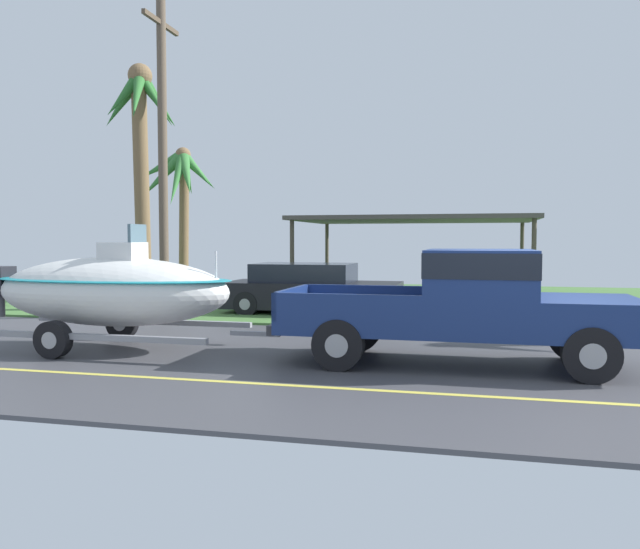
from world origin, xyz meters
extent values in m
cube|color=#424247|center=(0.00, 0.00, -0.03)|extent=(36.00, 8.00, 0.06)
cube|color=#477538|center=(0.00, 11.00, 0.00)|extent=(36.00, 14.00, 0.11)
cube|color=#DBCC4C|center=(0.00, -1.80, 0.00)|extent=(34.20, 0.12, 0.01)
cube|color=navy|center=(-1.17, 0.28, 0.63)|extent=(5.54, 2.03, 0.22)
cube|color=navy|center=(0.82, 0.28, 0.93)|extent=(1.55, 2.03, 0.38)
cube|color=navy|center=(-0.78, 0.28, 1.30)|extent=(1.66, 2.03, 1.12)
cube|color=black|center=(-0.78, 0.28, 1.63)|extent=(1.68, 2.05, 0.38)
cube|color=#112047|center=(-2.78, 0.28, 0.76)|extent=(2.33, 2.03, 0.04)
cube|color=navy|center=(-2.78, 1.25, 0.96)|extent=(2.33, 0.08, 0.45)
cube|color=navy|center=(-2.78, -0.70, 0.96)|extent=(2.33, 0.08, 0.45)
cube|color=navy|center=(-3.90, 0.28, 0.96)|extent=(0.08, 2.03, 0.45)
cube|color=#333338|center=(-4.00, 0.28, 0.57)|extent=(0.12, 1.82, 0.16)
sphere|color=#B2B2B7|center=(-4.12, 0.28, 0.62)|extent=(0.10, 0.10, 0.10)
cylinder|color=black|center=(0.75, 1.18, 0.40)|extent=(0.80, 0.28, 0.80)
cylinder|color=#9E9EA3|center=(0.75, 1.18, 0.40)|extent=(0.36, 0.29, 0.36)
cylinder|color=black|center=(0.75, -0.63, 0.40)|extent=(0.80, 0.28, 0.80)
cylinder|color=#9E9EA3|center=(0.75, -0.63, 0.40)|extent=(0.36, 0.29, 0.36)
cylinder|color=black|center=(-2.89, 1.18, 0.40)|extent=(0.80, 0.28, 0.80)
cylinder|color=#9E9EA3|center=(-2.89, 1.18, 0.40)|extent=(0.36, 0.29, 0.36)
cylinder|color=black|center=(-2.89, -0.63, 0.40)|extent=(0.80, 0.28, 0.80)
cylinder|color=#9E9EA3|center=(-2.89, -0.63, 0.40)|extent=(0.36, 0.29, 0.36)
cube|color=gray|center=(-4.57, 0.28, 0.38)|extent=(0.90, 0.10, 0.08)
cube|color=gray|center=(-7.35, 1.30, 0.38)|extent=(4.67, 0.12, 0.10)
cube|color=gray|center=(-7.35, -0.75, 0.38)|extent=(4.67, 0.12, 0.10)
cylinder|color=black|center=(-7.82, 1.36, 0.32)|extent=(0.64, 0.22, 0.64)
cylinder|color=#9E9EA3|center=(-7.82, 1.36, 0.32)|extent=(0.29, 0.23, 0.29)
cylinder|color=black|center=(-7.82, -0.81, 0.32)|extent=(0.64, 0.22, 0.64)
cylinder|color=#9E9EA3|center=(-7.82, -0.81, 0.32)|extent=(0.29, 0.23, 0.29)
ellipsoid|color=white|center=(-7.35, 0.28, 1.06)|extent=(4.57, 1.92, 1.27)
ellipsoid|color=teal|center=(-7.35, 0.28, 1.29)|extent=(4.66, 1.96, 0.12)
cube|color=silver|center=(-7.13, 0.28, 1.64)|extent=(0.70, 0.60, 0.65)
cube|color=slate|center=(-6.83, 0.28, 2.12)|extent=(0.06, 0.56, 0.36)
cube|color=black|center=(-9.76, 0.28, 1.22)|extent=(0.36, 0.44, 0.56)
cylinder|color=#4C4C51|center=(-9.76, 0.28, 0.87)|extent=(0.12, 0.12, 0.70)
cylinder|color=silver|center=(-5.30, 0.28, 1.57)|extent=(0.04, 0.04, 0.50)
cube|color=black|center=(-5.11, 6.40, 0.53)|extent=(4.70, 1.87, 0.70)
cube|color=black|center=(-5.35, 6.40, 1.13)|extent=(2.63, 1.72, 0.50)
cylinder|color=black|center=(-3.52, 7.25, 0.33)|extent=(0.66, 0.22, 0.66)
cylinder|color=#9E9EA3|center=(-3.52, 7.25, 0.33)|extent=(0.30, 0.23, 0.30)
cylinder|color=black|center=(-3.52, 5.55, 0.33)|extent=(0.66, 0.22, 0.66)
cylinder|color=#9E9EA3|center=(-3.52, 5.55, 0.33)|extent=(0.30, 0.23, 0.30)
cylinder|color=black|center=(-6.71, 7.25, 0.33)|extent=(0.66, 0.22, 0.66)
cylinder|color=#9E9EA3|center=(-6.71, 7.25, 0.33)|extent=(0.30, 0.23, 0.30)
cylinder|color=black|center=(-6.71, 5.55, 0.33)|extent=(0.66, 0.22, 0.66)
cylinder|color=#9E9EA3|center=(-6.71, 5.55, 0.33)|extent=(0.30, 0.23, 0.30)
cylinder|color=#4C4238|center=(0.82, 14.44, 1.33)|extent=(0.14, 0.14, 2.66)
cylinder|color=#4C4238|center=(0.82, 9.50, 1.33)|extent=(0.14, 0.14, 2.66)
cylinder|color=#4C4238|center=(-6.60, 14.44, 1.33)|extent=(0.14, 0.14, 2.66)
cylinder|color=#4C4238|center=(-6.60, 9.50, 1.33)|extent=(0.14, 0.14, 2.66)
cube|color=#4C4742|center=(-2.89, 11.97, 2.73)|extent=(7.92, 5.44, 0.14)
cylinder|color=brown|center=(-9.98, 8.67, 2.37)|extent=(0.31, 0.49, 4.74)
cone|color=#387A38|center=(-9.49, 8.64, 4.22)|extent=(1.28, 0.45, 1.29)
cone|color=#387A38|center=(-9.61, 9.06, 4.21)|extent=(1.15, 1.18, 1.28)
cone|color=#387A38|center=(-10.09, 9.20, 4.15)|extent=(0.58, 1.36, 1.39)
cone|color=#387A38|center=(-10.45, 9.27, 4.21)|extent=(1.40, 1.63, 1.37)
cone|color=#387A38|center=(-10.73, 8.58, 4.36)|extent=(1.71, 0.61, 1.11)
cone|color=#387A38|center=(-10.50, 8.21, 4.01)|extent=(1.52, 1.43, 1.73)
cone|color=#387A38|center=(-9.86, 7.98, 3.90)|extent=(0.67, 1.73, 1.91)
cone|color=#387A38|center=(-9.64, 8.19, 4.08)|extent=(1.22, 1.47, 1.60)
sphere|color=brown|center=(-9.98, 8.67, 4.73)|extent=(0.49, 0.49, 0.49)
cylinder|color=brown|center=(-10.04, 6.16, 3.31)|extent=(0.42, 0.61, 6.62)
cone|color=#2D6B2D|center=(-9.52, 6.08, 5.87)|extent=(1.36, 0.51, 1.67)
cone|color=#2D6B2D|center=(-9.79, 6.70, 5.99)|extent=(1.02, 1.53, 1.53)
cone|color=#2D6B2D|center=(-10.27, 6.66, 6.04)|extent=(0.98, 1.47, 1.44)
cone|color=#2D6B2D|center=(-10.58, 6.14, 5.93)|extent=(1.41, 0.48, 1.63)
cone|color=#2D6B2D|center=(-10.30, 5.73, 5.99)|extent=(1.02, 1.34, 1.50)
cone|color=#2D6B2D|center=(-9.74, 5.43, 5.88)|extent=(1.04, 1.82, 1.72)
sphere|color=brown|center=(-10.04, 6.16, 6.61)|extent=(0.67, 0.67, 0.67)
cylinder|color=brown|center=(-8.78, 5.02, 4.09)|extent=(0.24, 0.24, 8.18)
cube|color=brown|center=(-8.78, 5.02, 7.58)|extent=(0.10, 1.80, 0.12)
camera|label=1|loc=(-0.85, -10.11, 2.01)|focal=35.58mm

